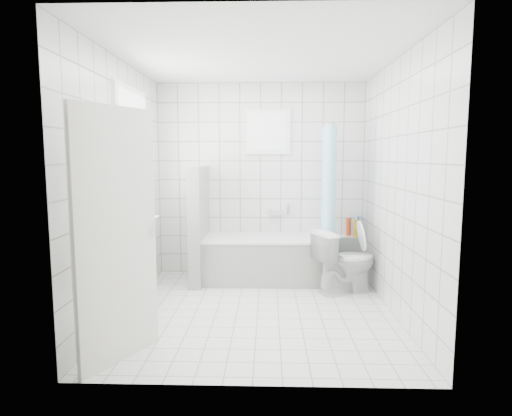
{
  "coord_description": "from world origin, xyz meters",
  "views": [
    {
      "loc": [
        0.11,
        -4.36,
        1.62
      ],
      "look_at": [
        -0.03,
        0.35,
        1.05
      ],
      "focal_mm": 30.0,
      "sensor_mm": 36.0,
      "label": 1
    }
  ],
  "objects": [
    {
      "name": "ground",
      "position": [
        0.0,
        0.0,
        0.0
      ],
      "size": [
        3.0,
        3.0,
        0.0
      ],
      "primitive_type": "plane",
      "color": "white",
      "rests_on": "ground"
    },
    {
      "name": "ceiling",
      "position": [
        0.0,
        0.0,
        2.6
      ],
      "size": [
        3.0,
        3.0,
        0.0
      ],
      "primitive_type": "plane",
      "rotation": [
        3.14,
        0.0,
        0.0
      ],
      "color": "white",
      "rests_on": "ground"
    },
    {
      "name": "wall_back",
      "position": [
        0.0,
        1.5,
        1.3
      ],
      "size": [
        2.8,
        0.02,
        2.6
      ],
      "primitive_type": "cube",
      "color": "white",
      "rests_on": "ground"
    },
    {
      "name": "wall_front",
      "position": [
        0.0,
        -1.5,
        1.3
      ],
      "size": [
        2.8,
        0.02,
        2.6
      ],
      "primitive_type": "cube",
      "color": "white",
      "rests_on": "ground"
    },
    {
      "name": "wall_left",
      "position": [
        -1.4,
        0.0,
        1.3
      ],
      "size": [
        0.02,
        3.0,
        2.6
      ],
      "primitive_type": "cube",
      "color": "white",
      "rests_on": "ground"
    },
    {
      "name": "wall_right",
      "position": [
        1.4,
        0.0,
        1.3
      ],
      "size": [
        0.02,
        3.0,
        2.6
      ],
      "primitive_type": "cube",
      "color": "white",
      "rests_on": "ground"
    },
    {
      "name": "window_left",
      "position": [
        -1.35,
        0.3,
        1.6
      ],
      "size": [
        0.01,
        0.9,
        1.4
      ],
      "primitive_type": "cube",
      "color": "white",
      "rests_on": "wall_left"
    },
    {
      "name": "window_back",
      "position": [
        0.1,
        1.46,
        1.95
      ],
      "size": [
        0.5,
        0.01,
        0.5
      ],
      "primitive_type": "cube",
      "color": "white",
      "rests_on": "wall_back"
    },
    {
      "name": "window_sill",
      "position": [
        -1.31,
        0.3,
        0.86
      ],
      "size": [
        0.18,
        1.02,
        0.08
      ],
      "primitive_type": "cube",
      "color": "white",
      "rests_on": "wall_left"
    },
    {
      "name": "door",
      "position": [
        -1.06,
        -1.13,
        1.0
      ],
      "size": [
        0.41,
        0.73,
        2.0
      ],
      "primitive_type": "cube",
      "rotation": [
        0.0,
        0.0,
        -0.49
      ],
      "color": "silver",
      "rests_on": "ground"
    },
    {
      "name": "bathtub",
      "position": [
        0.1,
        1.13,
        0.29
      ],
      "size": [
        1.65,
        0.77,
        0.58
      ],
      "color": "white",
      "rests_on": "ground"
    },
    {
      "name": "partition_wall",
      "position": [
        -0.79,
        1.07,
        0.75
      ],
      "size": [
        0.15,
        0.85,
        1.5
      ],
      "primitive_type": "cube",
      "color": "white",
      "rests_on": "ground"
    },
    {
      "name": "tiled_ledge",
      "position": [
        1.24,
        1.38,
        0.28
      ],
      "size": [
        0.4,
        0.24,
        0.55
      ],
      "primitive_type": "cube",
      "color": "white",
      "rests_on": "ground"
    },
    {
      "name": "toilet",
      "position": [
        1.03,
        0.65,
        0.38
      ],
      "size": [
        0.84,
        0.67,
        0.76
      ],
      "primitive_type": "imported",
      "rotation": [
        0.0,
        0.0,
        1.95
      ],
      "color": "white",
      "rests_on": "ground"
    },
    {
      "name": "curtain_rod",
      "position": [
        0.87,
        1.1,
        2.0
      ],
      "size": [
        0.02,
        0.8,
        0.02
      ],
      "primitive_type": "cylinder",
      "rotation": [
        1.57,
        0.0,
        0.0
      ],
      "color": "silver",
      "rests_on": "wall_back"
    },
    {
      "name": "shower_curtain",
      "position": [
        0.87,
        0.97,
        1.1
      ],
      "size": [
        0.14,
        0.48,
        1.78
      ],
      "primitive_type": null,
      "color": "#55E0FC",
      "rests_on": "curtain_rod"
    },
    {
      "name": "tub_faucet",
      "position": [
        0.2,
        1.46,
        0.85
      ],
      "size": [
        0.18,
        0.06,
        0.06
      ],
      "primitive_type": "cube",
      "color": "silver",
      "rests_on": "wall_back"
    },
    {
      "name": "sill_bottles",
      "position": [
        -1.3,
        0.43,
        1.02
      ],
      "size": [
        0.17,
        0.42,
        0.31
      ],
      "color": "silver",
      "rests_on": "window_sill"
    },
    {
      "name": "ledge_bottles",
      "position": [
        1.26,
        1.37,
        0.67
      ],
      "size": [
        0.17,
        0.18,
        0.26
      ],
      "color": "blue",
      "rests_on": "tiled_ledge"
    }
  ]
}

